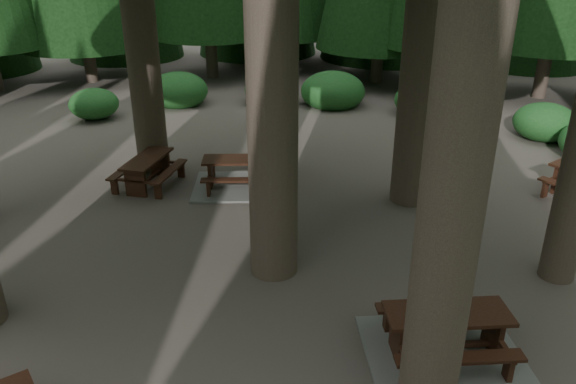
% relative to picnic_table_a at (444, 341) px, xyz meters
% --- Properties ---
extents(ground, '(80.00, 80.00, 0.00)m').
position_rel_picnic_table_a_xyz_m(ground, '(-4.00, 0.93, -0.25)').
color(ground, '#4D463F').
rests_on(ground, ground).
extents(picnic_table_a, '(2.82, 2.65, 0.75)m').
position_rel_picnic_table_a_xyz_m(picnic_table_a, '(0.00, 0.00, 0.00)').
color(picnic_table_a, gray).
rests_on(picnic_table_a, ground).
extents(picnic_table_b, '(1.61, 1.87, 0.72)m').
position_rel_picnic_table_a_xyz_m(picnic_table_b, '(-7.60, 3.40, 0.22)').
color(picnic_table_b, '#34190F').
rests_on(picnic_table_b, ground).
extents(picnic_table_c, '(2.75, 2.56, 0.74)m').
position_rel_picnic_table_a_xyz_m(picnic_table_c, '(-5.52, 4.18, -0.00)').
color(picnic_table_c, gray).
rests_on(picnic_table_c, ground).
extents(shrub_ring, '(23.86, 24.64, 1.49)m').
position_rel_picnic_table_a_xyz_m(shrub_ring, '(-3.29, 1.68, 0.15)').
color(shrub_ring, '#226328').
rests_on(shrub_ring, ground).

